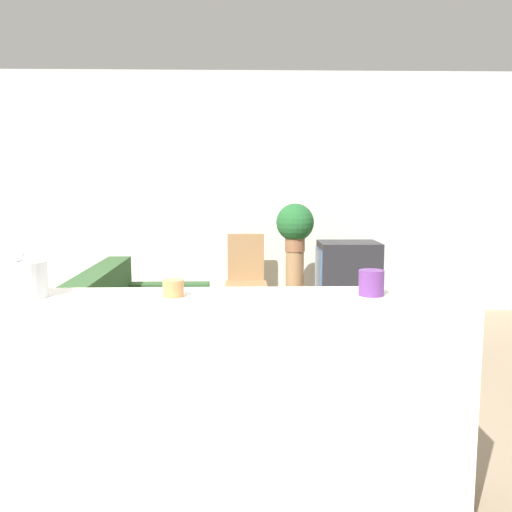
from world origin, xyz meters
TOP-DOWN VIEW (x-y plane):
  - ground_plane at (0.00, 0.00)m, footprint 14.00×14.00m
  - wall_back at (0.00, 3.43)m, footprint 9.00×0.06m
  - couch at (-0.46, 1.20)m, footprint 0.91×1.80m
  - tv_stand at (1.34, 2.19)m, footprint 0.79×0.58m
  - television at (1.33, 2.19)m, footprint 0.56×0.46m
  - wooden_chair at (0.39, 2.99)m, footprint 0.44×0.44m
  - plant_stand at (0.89, 2.72)m, footprint 0.19×0.19m
  - potted_plant at (0.89, 2.72)m, footprint 0.38×0.38m
  - foreground_counter at (0.00, -0.56)m, footprint 2.66×0.44m
  - decorative_bowl at (-0.64, -0.56)m, footprint 0.24×0.24m
  - candle_jar at (0.03, -0.56)m, footprint 0.09×0.09m
  - coffee_tin at (0.91, -0.56)m, footprint 0.11×0.11m

SIDE VIEW (x-z plane):
  - ground_plane at x=0.00m, z-range 0.00..0.00m
  - tv_stand at x=1.34m, z-range 0.00..0.42m
  - couch at x=-0.46m, z-range -0.12..0.70m
  - plant_stand at x=0.89m, z-range 0.00..0.79m
  - wooden_chair at x=0.39m, z-range 0.03..0.96m
  - foreground_counter at x=0.00m, z-range 0.00..1.00m
  - television at x=1.33m, z-range 0.42..0.94m
  - candle_jar at x=0.03m, z-range 1.00..1.08m
  - coffee_tin at x=0.91m, z-range 1.00..1.12m
  - potted_plant at x=0.89m, z-range 0.82..1.31m
  - decorative_bowl at x=-0.64m, z-range 0.98..1.19m
  - wall_back at x=0.00m, z-range 0.00..2.70m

